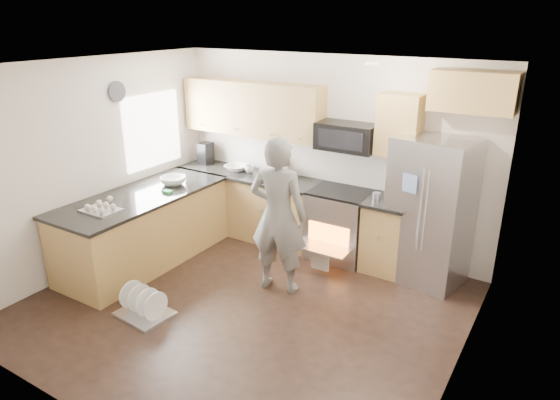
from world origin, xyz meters
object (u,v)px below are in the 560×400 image
Objects in this scene: person at (278,216)px; dish_rack at (144,308)px; refrigerator at (430,211)px; stove_range at (340,209)px.

person reaches higher than dish_rack.
person is at bearing -130.83° from refrigerator.
stove_range is 0.97× the size of person.
refrigerator is 3.43m from dish_rack.
refrigerator is 1.80m from person.
dish_rack is (-1.17, -2.39, -0.58)m from stove_range.
stove_range is 2.99× the size of dish_rack.
refrigerator is at bearing 46.02° from dish_rack.
person reaches higher than stove_range.
stove_range is 1.18m from person.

